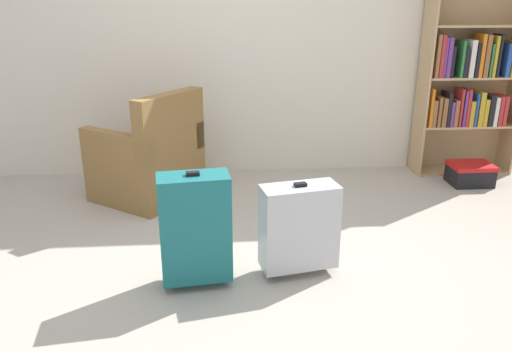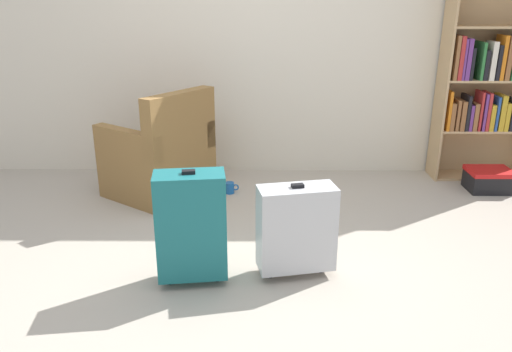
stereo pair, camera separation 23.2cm
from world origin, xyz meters
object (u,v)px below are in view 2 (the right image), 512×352
bookshelf (490,82)px  mug (230,188)px  suitcase_teal (191,226)px  storage_box (489,179)px  suitcase_silver (296,228)px  armchair (160,159)px

bookshelf → mug: bearing=-168.8°
bookshelf → suitcase_teal: (-2.42, -1.87, -0.51)m
storage_box → suitcase_silver: suitcase_silver is taller
bookshelf → storage_box: (-0.05, -0.37, -0.77)m
storage_box → suitcase_silver: 2.26m
mug → suitcase_teal: size_ratio=0.17×
suitcase_teal → armchair: bearing=107.4°
bookshelf → suitcase_silver: bearing=-135.6°
bookshelf → storage_box: bearing=-97.7°
bookshelf → mug: size_ratio=14.86×
suitcase_teal → suitcase_silver: bearing=8.4°
armchair → mug: (0.57, 0.03, -0.27)m
bookshelf → suitcase_teal: bookshelf is taller
bookshelf → armchair: size_ratio=1.82×
armchair → bookshelf: bearing=9.5°
suitcase_teal → suitcase_silver: (0.61, 0.09, -0.06)m
mug → storage_box: bearing=2.1°
armchair → storage_box: bearing=2.2°
storage_box → suitcase_silver: size_ratio=0.62×
bookshelf → mug: (-2.28, -0.45, -0.83)m
mug → suitcase_silver: 1.43m
armchair → storage_box: size_ratio=2.70×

